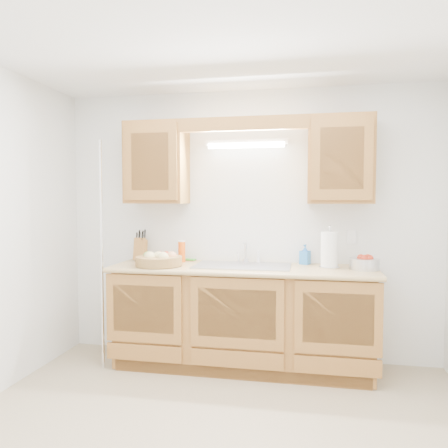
% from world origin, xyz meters
% --- Properties ---
extents(room, '(3.52, 3.50, 2.50)m').
position_xyz_m(room, '(0.00, 0.00, 1.25)').
color(room, tan).
rests_on(room, ground).
extents(base_cabinets, '(2.20, 0.60, 0.86)m').
position_xyz_m(base_cabinets, '(0.00, 1.20, 0.44)').
color(base_cabinets, '#A77330').
rests_on(base_cabinets, ground).
extents(countertop, '(2.30, 0.63, 0.04)m').
position_xyz_m(countertop, '(0.00, 1.19, 0.88)').
color(countertop, tan).
rests_on(countertop, base_cabinets).
extents(upper_cabinet_left, '(0.55, 0.33, 0.75)m').
position_xyz_m(upper_cabinet_left, '(-0.83, 1.33, 1.83)').
color(upper_cabinet_left, '#A77330').
rests_on(upper_cabinet_left, room).
extents(upper_cabinet_right, '(0.55, 0.33, 0.75)m').
position_xyz_m(upper_cabinet_right, '(0.83, 1.33, 1.83)').
color(upper_cabinet_right, '#A77330').
rests_on(upper_cabinet_right, room).
extents(valance, '(2.20, 0.05, 0.12)m').
position_xyz_m(valance, '(0.00, 1.19, 2.14)').
color(valance, '#A77330').
rests_on(valance, room).
extents(fluorescent_fixture, '(0.76, 0.08, 0.08)m').
position_xyz_m(fluorescent_fixture, '(0.00, 1.42, 2.00)').
color(fluorescent_fixture, white).
rests_on(fluorescent_fixture, room).
extents(sink, '(0.84, 0.46, 0.36)m').
position_xyz_m(sink, '(0.00, 1.21, 0.83)').
color(sink, '#9E9EA3').
rests_on(sink, countertop).
extents(wire_shelf_pole, '(0.03, 0.03, 2.00)m').
position_xyz_m(wire_shelf_pole, '(-1.20, 0.94, 1.00)').
color(wire_shelf_pole, silver).
rests_on(wire_shelf_pole, ground).
extents(outlet_plate, '(0.08, 0.01, 0.12)m').
position_xyz_m(outlet_plate, '(0.95, 1.49, 1.15)').
color(outlet_plate, white).
rests_on(outlet_plate, room).
extents(fruit_basket, '(0.46, 0.46, 0.13)m').
position_xyz_m(fruit_basket, '(-0.73, 1.08, 0.96)').
color(fruit_basket, '#A87C43').
rests_on(fruit_basket, countertop).
extents(knife_block, '(0.13, 0.19, 0.31)m').
position_xyz_m(knife_block, '(-1.02, 1.37, 1.01)').
color(knife_block, '#A77330').
rests_on(knife_block, countertop).
extents(orange_canister, '(0.07, 0.07, 0.20)m').
position_xyz_m(orange_canister, '(-0.60, 1.35, 1.00)').
color(orange_canister, '#EF580D').
rests_on(orange_canister, countertop).
extents(soap_bottle, '(0.11, 0.11, 0.18)m').
position_xyz_m(soap_bottle, '(0.54, 1.42, 0.99)').
color(soap_bottle, blue).
rests_on(soap_bottle, countertop).
extents(sponge, '(0.11, 0.08, 0.02)m').
position_xyz_m(sponge, '(-0.54, 1.44, 0.91)').
color(sponge, '#CC333F').
rests_on(sponge, countertop).
extents(paper_towel, '(0.18, 0.18, 0.36)m').
position_xyz_m(paper_towel, '(0.75, 1.25, 1.05)').
color(paper_towel, silver).
rests_on(paper_towel, countertop).
extents(apple_bowl, '(0.31, 0.31, 0.13)m').
position_xyz_m(apple_bowl, '(1.03, 1.21, 0.96)').
color(apple_bowl, silver).
rests_on(apple_bowl, countertop).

